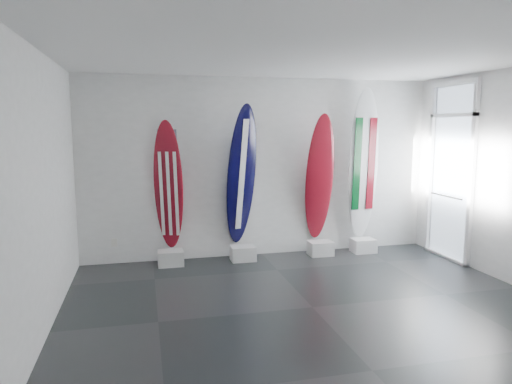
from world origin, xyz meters
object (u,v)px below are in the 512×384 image
object	(u,v)px
surfboard_navy	(241,176)
surfboard_swiss	(320,178)
surfboard_usa	(168,186)
surfboard_italy	(363,164)

from	to	relation	value
surfboard_navy	surfboard_swiss	size ratio (longest dim) A/B	1.07
surfboard_usa	surfboard_swiss	bearing A→B (deg)	17.38
surfboard_navy	surfboard_italy	world-z (taller)	surfboard_italy
surfboard_swiss	surfboard_italy	xyz separation A→B (m)	(0.80, 0.00, 0.22)
surfboard_swiss	surfboard_italy	distance (m)	0.83
surfboard_usa	surfboard_navy	size ratio (longest dim) A/B	0.88
surfboard_italy	surfboard_navy	bearing A→B (deg)	174.20
surfboard_usa	surfboard_navy	distance (m)	1.18
surfboard_italy	surfboard_swiss	bearing A→B (deg)	174.20
surfboard_navy	surfboard_italy	distance (m)	2.17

